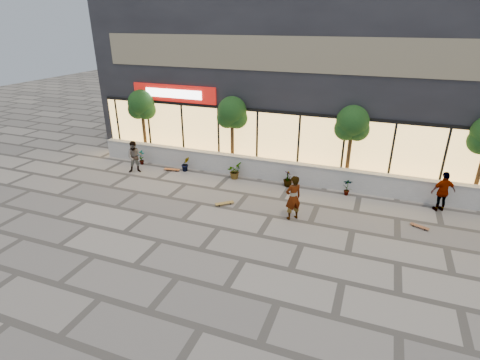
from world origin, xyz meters
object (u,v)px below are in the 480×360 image
(skateboard_center, at_px, (225,203))
(skateboard_left, at_px, (172,169))
(tree_midwest, at_px, (232,114))
(tree_mideast, at_px, (352,125))
(skater_left, at_px, (135,157))
(skateboard_right_near, at_px, (420,226))
(skater_right_near, at_px, (443,192))
(skater_center, at_px, (293,198))
(tree_west, at_px, (142,106))

(skateboard_center, height_order, skateboard_left, skateboard_left)
(tree_midwest, height_order, skateboard_left, tree_midwest)
(tree_mideast, bearing_deg, skater_left, -167.65)
(tree_mideast, bearing_deg, skateboard_right_near, -45.84)
(skateboard_left, bearing_deg, skater_right_near, -8.34)
(skater_center, bearing_deg, tree_west, -66.25)
(skateboard_center, relative_size, skateboard_right_near, 1.07)
(skateboard_center, xyz_separation_m, skateboard_right_near, (7.90, 0.88, -0.01))
(tree_west, height_order, skater_right_near, tree_west)
(tree_west, distance_m, skateboard_right_near, 15.34)
(tree_midwest, height_order, skater_right_near, tree_midwest)
(skateboard_left, relative_size, skateboard_right_near, 1.22)
(skater_right_near, bearing_deg, skateboard_left, -25.17)
(tree_west, height_order, tree_mideast, same)
(skateboard_center, relative_size, skateboard_left, 0.88)
(skateboard_left, bearing_deg, skater_center, -30.01)
(skater_right_near, bearing_deg, skateboard_right_near, 40.04)
(tree_midwest, relative_size, skater_right_near, 2.22)
(skater_left, xyz_separation_m, skater_right_near, (14.64, 0.92, 0.03))
(skater_left, height_order, skateboard_center, skater_left)
(tree_west, relative_size, skater_center, 2.08)
(tree_mideast, bearing_deg, skateboard_left, -170.45)
(skater_right_near, height_order, skateboard_right_near, skater_right_near)
(tree_west, xyz_separation_m, skater_right_near, (15.56, -1.40, -2.10))
(skater_left, relative_size, skateboard_left, 1.92)
(skater_center, bearing_deg, skateboard_right_near, 149.42)
(skater_left, height_order, skateboard_left, skater_left)
(tree_west, relative_size, skateboard_left, 4.42)
(skater_left, height_order, skater_right_near, skater_right_near)
(tree_west, bearing_deg, skateboard_right_near, -12.64)
(skater_right_near, relative_size, skateboard_right_near, 2.42)
(tree_mideast, distance_m, skateboard_right_near, 5.44)
(tree_midwest, xyz_separation_m, skateboard_right_near, (9.20, -3.30, -2.91))
(tree_midwest, bearing_deg, skater_center, -44.78)
(tree_midwest, xyz_separation_m, skater_center, (4.36, -4.32, -2.04))
(skater_right_near, relative_size, skateboard_center, 2.26)
(tree_mideast, height_order, skater_left, tree_mideast)
(skater_right_near, height_order, skateboard_center, skater_right_near)
(skater_right_near, bearing_deg, tree_midwest, -33.53)
(skater_center, height_order, skater_left, skater_center)
(tree_mideast, relative_size, skater_left, 2.30)
(skateboard_right_near, bearing_deg, skater_right_near, 88.32)
(tree_midwest, distance_m, skateboard_right_near, 10.20)
(tree_midwest, bearing_deg, skateboard_left, -152.77)
(skater_left, height_order, skateboard_right_near, skater_left)
(tree_mideast, relative_size, skateboard_right_near, 5.39)
(tree_west, relative_size, skateboard_center, 5.03)
(tree_mideast, relative_size, skateboard_left, 4.42)
(tree_mideast, bearing_deg, skater_center, -110.80)
(tree_west, xyz_separation_m, skateboard_right_near, (14.70, -3.30, -2.91))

